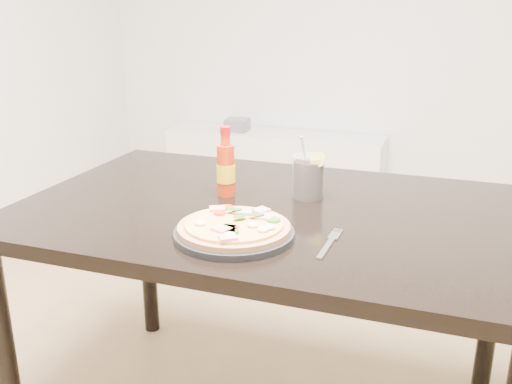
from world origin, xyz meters
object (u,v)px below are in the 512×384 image
(hot_sauce_bottle, at_px, (226,169))
(media_console, at_px, (274,170))
(plate, at_px, (234,234))
(cola_cup, at_px, (308,178))
(dining_table, at_px, (270,234))
(pizza, at_px, (235,226))
(fork, at_px, (330,242))

(hot_sauce_bottle, height_order, media_console, hot_sauce_bottle)
(plate, relative_size, media_console, 0.21)
(cola_cup, relative_size, media_console, 0.13)
(dining_table, relative_size, pizza, 5.10)
(pizza, xyz_separation_m, cola_cup, (0.09, 0.35, 0.03))
(dining_table, height_order, hot_sauce_bottle, hot_sauce_bottle)
(dining_table, bearing_deg, hot_sauce_bottle, 161.43)
(dining_table, xyz_separation_m, plate, (-0.01, -0.24, 0.09))
(hot_sauce_bottle, relative_size, cola_cup, 1.12)
(plate, distance_m, pizza, 0.02)
(media_console, bearing_deg, plate, -74.78)
(hot_sauce_bottle, bearing_deg, cola_cup, 15.51)
(media_console, bearing_deg, fork, -69.15)
(dining_table, xyz_separation_m, fork, (0.21, -0.20, 0.09))
(cola_cup, height_order, media_console, cola_cup)
(plate, distance_m, cola_cup, 0.37)
(fork, bearing_deg, plate, -168.70)
(hot_sauce_bottle, relative_size, media_console, 0.15)
(plate, height_order, cola_cup, cola_cup)
(fork, bearing_deg, cola_cup, 115.30)
(fork, distance_m, media_console, 2.41)
(dining_table, distance_m, pizza, 0.26)
(pizza, bearing_deg, fork, 9.46)
(cola_cup, bearing_deg, media_console, 110.41)
(pizza, bearing_deg, plate, 177.23)
(dining_table, height_order, plate, plate)
(pizza, bearing_deg, media_console, 105.25)
(hot_sauce_bottle, distance_m, cola_cup, 0.24)
(dining_table, distance_m, cola_cup, 0.20)
(dining_table, distance_m, fork, 0.31)
(cola_cup, bearing_deg, pizza, -104.49)
(plate, height_order, fork, plate)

